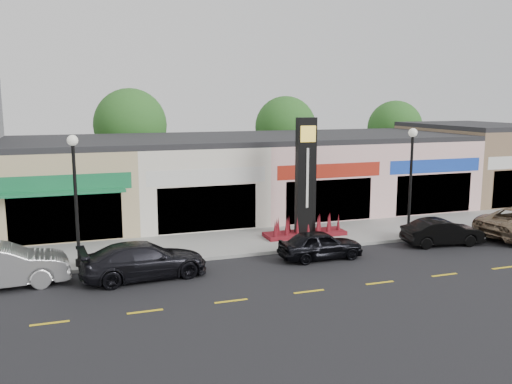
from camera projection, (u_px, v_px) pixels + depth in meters
ground at (280, 268)px, 22.84m from camera, size 120.00×120.00×0.00m
sidewalk at (248, 241)px, 26.89m from camera, size 52.00×4.30×0.15m
curb at (263, 253)px, 24.79m from camera, size 52.00×0.20×0.15m
shop_beige at (66, 183)px, 30.45m from camera, size 7.00×10.85×4.80m
shop_cream at (188, 177)px, 32.67m from camera, size 7.00×10.01×4.80m
shop_pink_w at (295, 172)px, 34.88m from camera, size 7.00×10.01×4.80m
shop_pink_e at (390, 168)px, 37.09m from camera, size 7.00×10.01×4.80m
shop_tan at (473, 161)px, 39.27m from camera, size 7.00×10.01×5.30m
tree_rear_west at (130, 125)px, 38.90m from camera, size 5.20×5.20×7.83m
tree_rear_mid at (285, 127)px, 42.75m from camera, size 4.80×4.80×7.29m
tree_rear_east at (395, 128)px, 45.95m from camera, size 4.60×4.60×6.94m
lamp_west_near at (75, 188)px, 22.06m from camera, size 0.44×0.44×5.47m
lamp_east_near at (411, 171)px, 27.11m from camera, size 0.44×0.44×5.47m
pylon_sign at (305, 195)px, 27.32m from camera, size 4.20×1.30×6.00m
car_dark_sedan at (144, 260)px, 21.47m from camera, size 2.51×5.16×1.45m
car_black_sedan at (320, 245)px, 24.08m from camera, size 1.55×3.79×1.29m
car_black_conv at (443, 232)px, 26.36m from camera, size 1.83×4.04×1.29m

